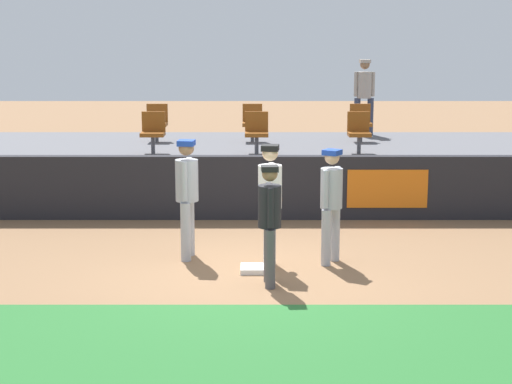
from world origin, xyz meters
name	(u,v)px	position (x,y,z in m)	size (l,w,h in m)	color
ground_plane	(259,275)	(0.00, 0.00, 0.00)	(60.00, 60.00, 0.00)	#846042
grass_foreground_strip	(259,345)	(0.00, -2.73, 0.00)	(18.00, 2.80, 0.01)	#26662B
first_base	(256,269)	(-0.04, 0.18, 0.04)	(0.40, 0.40, 0.08)	white
player_fielder_home	(272,197)	(0.20, 0.41, 1.07)	(0.39, 0.57, 1.85)	white
player_runner_visitor	(189,190)	(-1.07, 0.92, 1.08)	(0.39, 0.52, 1.86)	#9EA3AD
player_coach_visitor	(333,198)	(1.12, 0.64, 1.01)	(0.46, 0.46, 1.75)	#9EA3AD
player_umpire	(271,217)	(0.18, -0.47, 0.98)	(0.34, 0.47, 1.69)	#4C4C51
field_wall	(259,187)	(0.01, 3.64, 0.60)	(18.00, 0.26, 1.20)	black
bleacher_platform	(258,169)	(0.00, 6.21, 0.52)	(18.00, 4.80, 1.04)	#59595E
seat_front_right	(361,130)	(2.07, 5.08, 1.51)	(0.45, 0.44, 0.84)	#4C4C51
seat_back_center	(254,121)	(-0.09, 6.88, 1.51)	(0.44, 0.44, 0.84)	#4C4C51
seat_front_left	(155,130)	(-2.10, 5.08, 1.51)	(0.48, 0.44, 0.84)	#4C4C51
seat_front_center	(258,130)	(0.00, 5.08, 1.51)	(0.47, 0.44, 0.84)	#4C4C51
seat_back_left	(159,121)	(-2.24, 6.88, 1.51)	(0.47, 0.44, 0.84)	#4C4C51
seat_back_right	(362,121)	(2.33, 6.88, 1.51)	(0.46, 0.44, 0.84)	#4C4C51
spectator_hooded	(366,91)	(2.56, 8.10, 2.07)	(0.50, 0.36, 1.79)	#33384C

